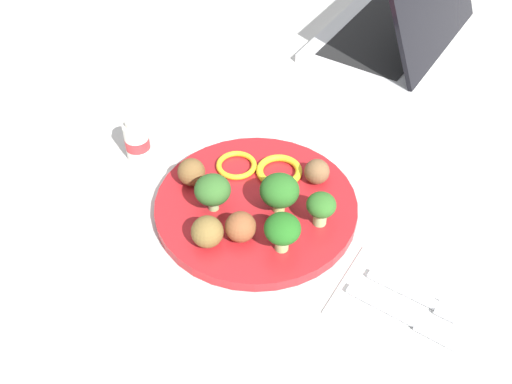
% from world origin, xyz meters
% --- Properties ---
extents(ground_plane, '(4.00, 4.00, 0.00)m').
position_xyz_m(ground_plane, '(0.00, 0.00, 0.00)').
color(ground_plane, beige).
extents(plate, '(0.28, 0.28, 0.02)m').
position_xyz_m(plate, '(0.00, 0.00, 0.01)').
color(plate, red).
rests_on(plate, ground_plane).
extents(broccoli_floret_mid_left, '(0.05, 0.05, 0.05)m').
position_xyz_m(broccoli_floret_mid_left, '(-0.04, -0.04, 0.05)').
color(broccoli_floret_mid_left, '#92BC77').
rests_on(broccoli_floret_mid_left, plate).
extents(broccoli_floret_near_rim, '(0.04, 0.04, 0.05)m').
position_xyz_m(broccoli_floret_near_rim, '(0.09, 0.02, 0.05)').
color(broccoli_floret_near_rim, '#A0CD81').
rests_on(broccoli_floret_near_rim, plate).
extents(broccoli_floret_front_left, '(0.05, 0.05, 0.06)m').
position_xyz_m(broccoli_floret_front_left, '(0.03, 0.01, 0.05)').
color(broccoli_floret_front_left, '#A8C568').
rests_on(broccoli_floret_front_left, plate).
extents(broccoli_floret_back_left, '(0.05, 0.05, 0.06)m').
position_xyz_m(broccoli_floret_back_left, '(0.07, -0.05, 0.05)').
color(broccoli_floret_back_left, '#A3C679').
rests_on(broccoli_floret_back_left, plate).
extents(meatball_far_rim, '(0.04, 0.04, 0.04)m').
position_xyz_m(meatball_far_rim, '(0.02, -0.06, 0.04)').
color(meatball_far_rim, brown).
rests_on(meatball_far_rim, plate).
extents(meatball_mid_right, '(0.04, 0.04, 0.04)m').
position_xyz_m(meatball_mid_right, '(-0.01, -0.10, 0.04)').
color(meatball_mid_right, brown).
rests_on(meatball_mid_right, plate).
extents(meatball_near_rim, '(0.04, 0.04, 0.04)m').
position_xyz_m(meatball_near_rim, '(0.05, 0.08, 0.03)').
color(meatball_near_rim, brown).
rests_on(meatball_near_rim, plate).
extents(meatball_center, '(0.04, 0.04, 0.04)m').
position_xyz_m(meatball_center, '(-0.10, -0.02, 0.04)').
color(meatball_center, brown).
rests_on(meatball_center, plate).
extents(pepper_ring_mid_left, '(0.08, 0.08, 0.01)m').
position_xyz_m(pepper_ring_mid_left, '(-0.06, 0.04, 0.02)').
color(pepper_ring_mid_left, yellow).
rests_on(pepper_ring_mid_left, plate).
extents(pepper_ring_far_rim, '(0.08, 0.08, 0.01)m').
position_xyz_m(pepper_ring_far_rim, '(-0.01, 0.07, 0.02)').
color(pepper_ring_far_rim, yellow).
rests_on(pepper_ring_far_rim, plate).
extents(napkin, '(0.18, 0.13, 0.01)m').
position_xyz_m(napkin, '(0.24, -0.03, 0.00)').
color(napkin, white).
rests_on(napkin, ground_plane).
extents(fork, '(0.12, 0.02, 0.01)m').
position_xyz_m(fork, '(0.25, -0.01, 0.01)').
color(fork, silver).
rests_on(fork, napkin).
extents(knife, '(0.15, 0.02, 0.01)m').
position_xyz_m(knife, '(0.25, -0.05, 0.01)').
color(knife, silver).
rests_on(knife, napkin).
extents(yogurt_bottle, '(0.04, 0.04, 0.07)m').
position_xyz_m(yogurt_bottle, '(-0.21, -0.01, 0.03)').
color(yogurt_bottle, white).
rests_on(yogurt_bottle, ground_plane).
extents(laptop, '(0.24, 0.33, 0.20)m').
position_xyz_m(laptop, '(-0.03, 0.51, 0.04)').
color(laptop, silver).
rests_on(laptop, ground_plane).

